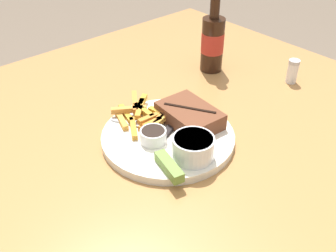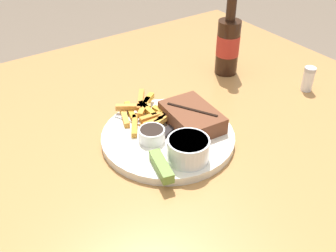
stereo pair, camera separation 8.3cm
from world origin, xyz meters
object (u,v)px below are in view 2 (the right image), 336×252
knife_utensil (174,124)px  salt_shaker (308,79)px  fork_utensil (139,123)px  beer_bottle (228,44)px  dipping_sauce_cup (153,135)px  steak_portion (192,117)px  coleslaw_cup (188,148)px  pickle_spear (161,166)px  dinner_plate (168,137)px

knife_utensil → salt_shaker: salt_shaker is taller
fork_utensil → beer_bottle: 0.37m
dipping_sauce_cup → fork_utensil: size_ratio=0.44×
steak_portion → beer_bottle: beer_bottle is taller
coleslaw_cup → dipping_sauce_cup: coleslaw_cup is taller
coleslaw_cup → fork_utensil: bearing=-173.4°
pickle_spear → fork_utensil: (-0.16, 0.04, -0.01)m
dinner_plate → fork_utensil: bearing=-154.2°
dinner_plate → dipping_sauce_cup: size_ratio=5.20×
dipping_sauce_cup → knife_utensil: bearing=107.3°
knife_utensil → beer_bottle: 0.33m
coleslaw_cup → dipping_sauce_cup: (-0.09, -0.03, -0.01)m
coleslaw_cup → knife_utensil: size_ratio=0.52×
steak_portion → salt_shaker: bearing=85.9°
coleslaw_cup → salt_shaker: (-0.06, 0.43, -0.01)m
coleslaw_cup → dinner_plate: bearing=171.0°
fork_utensil → knife_utensil: bearing=25.4°
pickle_spear → salt_shaker: bearing=97.4°
fork_utensil → dinner_plate: bearing=0.0°
dinner_plate → knife_utensil: knife_utensil is taller
dipping_sauce_cup → pickle_spear: dipping_sauce_cup is taller
pickle_spear → fork_utensil: size_ratio=0.68×
dinner_plate → knife_utensil: 0.04m
knife_utensil → pickle_spear: bearing=-155.8°
pickle_spear → beer_bottle: bearing=123.7°
dipping_sauce_cup → beer_bottle: size_ratio=0.23×
pickle_spear → beer_bottle: 0.47m
pickle_spear → knife_utensil: (-0.11, 0.11, -0.01)m
pickle_spear → coleslaw_cup: bearing=89.3°
dipping_sauce_cup → pickle_spear: (0.09, -0.04, -0.01)m
dinner_plate → salt_shaker: salt_shaker is taller
fork_utensil → beer_bottle: bearing=80.7°
fork_utensil → beer_bottle: beer_bottle is taller
fork_utensil → steak_portion: bearing=29.1°
dinner_plate → fork_utensil: 0.08m
dinner_plate → salt_shaker: bearing=86.5°
pickle_spear → beer_bottle: (-0.26, 0.39, 0.06)m
fork_utensil → coleslaw_cup: bearing=-19.2°
pickle_spear → knife_utensil: bearing=135.5°
dipping_sauce_cup → salt_shaker: bearing=87.3°
coleslaw_cup → dipping_sauce_cup: size_ratio=1.51×
coleslaw_cup → salt_shaker: same height
beer_bottle → steak_portion: bearing=-55.8°
dipping_sauce_cup → knife_utensil: dipping_sauce_cup is taller
pickle_spear → knife_utensil: pickle_spear is taller
fork_utensil → beer_bottle: size_ratio=0.52×
dipping_sauce_cup → beer_bottle: (-0.17, 0.35, 0.05)m
fork_utensil → knife_utensil: knife_utensil is taller
steak_portion → fork_utensil: size_ratio=1.15×
dipping_sauce_cup → salt_shaker: size_ratio=0.84×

